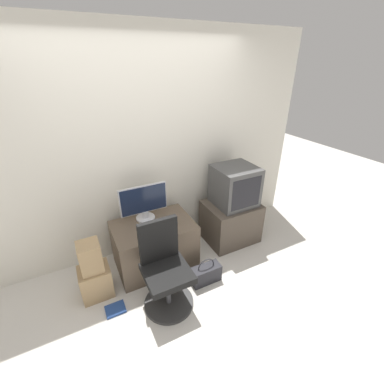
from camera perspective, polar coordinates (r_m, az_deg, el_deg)
The scene contains 13 objects.
ground_plane at distance 2.79m, azimuth 0.56°, elevation -26.20°, with size 12.00×12.00×0.00m, color beige.
wall_back at distance 3.04m, azimuth -11.08°, elevation 8.83°, with size 4.40×0.05×2.60m.
desk at distance 3.15m, azimuth -8.32°, elevation -11.41°, with size 0.91×0.61×0.57m.
side_stand at distance 3.57m, azimuth 8.50°, elevation -6.44°, with size 0.68×0.56×0.55m.
main_monitor at distance 2.99m, azimuth -10.61°, elevation -2.30°, with size 0.55×0.22×0.43m.
keyboard at distance 2.89m, azimuth -7.90°, elevation -8.14°, with size 0.31×0.14×0.01m.
mouse at distance 2.94m, azimuth -3.73°, elevation -6.92°, with size 0.07×0.03×0.03m.
crt_tv at distance 3.32m, azimuth 9.48°, elevation 1.37°, with size 0.51×0.49×0.51m.
office_chair at distance 2.65m, azimuth -5.98°, elevation -17.21°, with size 0.50×0.50×0.92m.
cardboard_box_lower at distance 3.02m, azimuth -20.55°, elevation -18.14°, with size 0.31×0.27×0.34m.
cardboard_box_upper at distance 2.80m, azimuth -21.69°, elevation -13.29°, with size 0.21×0.22×0.32m.
handbag at distance 3.02m, azimuth 3.10°, elevation -17.69°, with size 0.34×0.15×0.32m.
book at distance 2.94m, azimuth -16.65°, elevation -23.68°, with size 0.19×0.15×0.02m.
Camera 1 is at (-0.77, -1.46, 2.24)m, focal length 24.00 mm.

